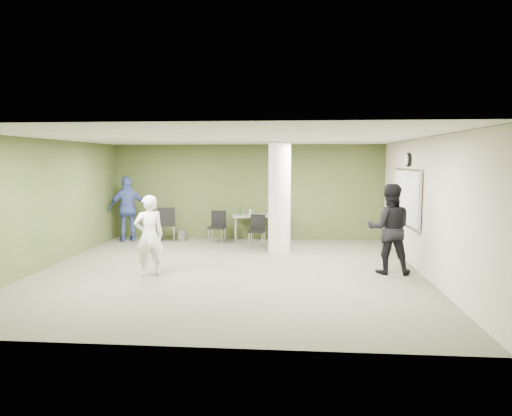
# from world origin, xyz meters

# --- Properties ---
(floor) EXTENTS (8.00, 8.00, 0.00)m
(floor) POSITION_xyz_m (0.00, 0.00, 0.00)
(floor) COLOR #575644
(floor) RESTS_ON ground
(ceiling) EXTENTS (8.00, 8.00, 0.00)m
(ceiling) POSITION_xyz_m (0.00, 0.00, 2.80)
(ceiling) COLOR white
(ceiling) RESTS_ON wall_back
(wall_back) EXTENTS (8.00, 2.80, 0.02)m
(wall_back) POSITION_xyz_m (0.00, 4.00, 1.40)
(wall_back) COLOR #3F5026
(wall_back) RESTS_ON floor
(wall_left) EXTENTS (0.02, 8.00, 2.80)m
(wall_left) POSITION_xyz_m (-4.00, 0.00, 1.40)
(wall_left) COLOR #3F5026
(wall_left) RESTS_ON floor
(wall_right_cream) EXTENTS (0.02, 8.00, 2.80)m
(wall_right_cream) POSITION_xyz_m (4.00, 0.00, 1.40)
(wall_right_cream) COLOR beige
(wall_right_cream) RESTS_ON floor
(column) EXTENTS (0.56, 0.56, 2.80)m
(column) POSITION_xyz_m (1.00, 2.00, 1.40)
(column) COLOR silver
(column) RESTS_ON floor
(whiteboard) EXTENTS (0.05, 2.30, 1.30)m
(whiteboard) POSITION_xyz_m (3.92, 1.20, 1.50)
(whiteboard) COLOR silver
(whiteboard) RESTS_ON wall_right_cream
(wall_clock) EXTENTS (0.06, 0.32, 0.32)m
(wall_clock) POSITION_xyz_m (3.92, 1.20, 2.35)
(wall_clock) COLOR black
(wall_clock) RESTS_ON wall_right_cream
(folding_table) EXTENTS (1.73, 0.98, 1.03)m
(folding_table) POSITION_xyz_m (0.40, 3.54, 0.73)
(folding_table) COLOR gray
(folding_table) RESTS_ON floor
(wastebasket) EXTENTS (0.25, 0.25, 0.28)m
(wastebasket) POSITION_xyz_m (-1.89, 3.47, 0.14)
(wastebasket) COLOR #4C4C4C
(wastebasket) RESTS_ON floor
(chair_back_left) EXTENTS (0.48, 0.48, 0.85)m
(chair_back_left) POSITION_xyz_m (-2.70, 3.50, 0.49)
(chair_back_left) COLOR black
(chair_back_left) RESTS_ON floor
(chair_back_right) EXTENTS (0.63, 0.63, 1.01)m
(chair_back_right) POSITION_xyz_m (-2.28, 3.27, 0.59)
(chair_back_right) COLOR black
(chair_back_right) RESTS_ON floor
(chair_table_left) EXTENTS (0.49, 0.49, 0.91)m
(chair_table_left) POSITION_xyz_m (-0.79, 3.28, 0.53)
(chair_table_left) COLOR black
(chair_table_left) RESTS_ON floor
(chair_table_right) EXTENTS (0.47, 0.47, 0.86)m
(chair_table_right) POSITION_xyz_m (0.37, 2.80, 0.50)
(chair_table_right) COLOR black
(chair_table_right) RESTS_ON floor
(woman_white) EXTENTS (0.72, 0.66, 1.65)m
(woman_white) POSITION_xyz_m (-1.54, -0.57, 0.82)
(woman_white) COLOR white
(woman_white) RESTS_ON floor
(man_black) EXTENTS (0.96, 0.78, 1.86)m
(man_black) POSITION_xyz_m (3.33, 0.05, 0.93)
(man_black) COLOR black
(man_black) RESTS_ON floor
(man_blue) EXTENTS (1.19, 0.90, 1.88)m
(man_blue) POSITION_xyz_m (-3.40, 3.27, 0.94)
(man_blue) COLOR #3D4E99
(man_blue) RESTS_ON floor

